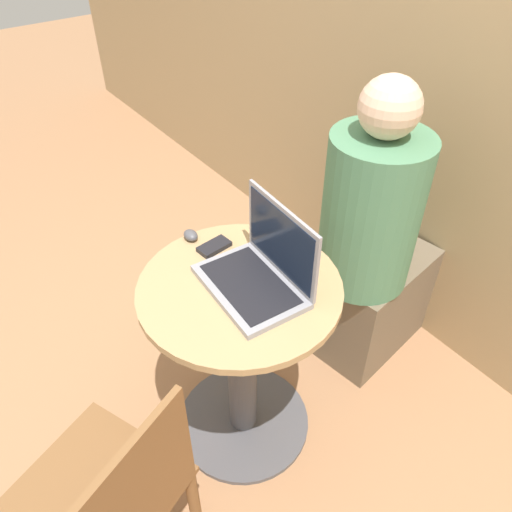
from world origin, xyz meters
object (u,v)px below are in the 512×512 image
(chair_empty, at_px, (112,505))
(laptop, at_px, (261,270))
(cell_phone, at_px, (214,247))
(person_seated, at_px, (371,256))

(chair_empty, bearing_deg, laptop, 106.05)
(laptop, xyz_separation_m, cell_phone, (-0.22, -0.02, -0.05))
(laptop, distance_m, person_seated, 0.65)
(laptop, height_order, person_seated, person_seated)
(laptop, bearing_deg, cell_phone, -175.05)
(cell_phone, xyz_separation_m, person_seated, (0.17, 0.60, -0.23))
(cell_phone, xyz_separation_m, chair_empty, (0.40, -0.60, -0.31))
(laptop, relative_size, chair_empty, 0.43)
(cell_phone, relative_size, chair_empty, 0.14)
(chair_empty, relative_size, person_seated, 0.66)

